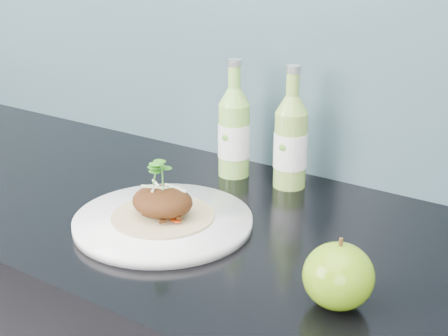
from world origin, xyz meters
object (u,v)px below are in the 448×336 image
Objects in this scene: green_apple at (338,276)px; cider_bottle_right at (291,142)px; dinner_plate at (163,221)px; cider_bottle_left at (234,133)px.

cider_bottle_right is (-0.25, 0.33, 0.04)m from green_apple.
cider_bottle_left is (-0.04, 0.26, 0.08)m from dinner_plate.
green_apple is 0.49m from cider_bottle_left.
green_apple is (0.34, -0.05, 0.04)m from dinner_plate.
green_apple is 0.41m from cider_bottle_right.
cider_bottle_right is at bearing 127.55° from green_apple.
cider_bottle_right is (0.12, 0.01, 0.00)m from cider_bottle_left.
green_apple is at bearing -56.45° from cider_bottle_right.
dinner_plate is at bearing -101.67° from cider_bottle_left.
cider_bottle_left is (-0.37, 0.32, 0.04)m from green_apple.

